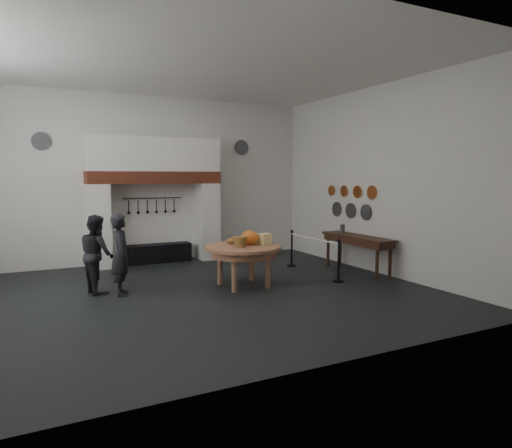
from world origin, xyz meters
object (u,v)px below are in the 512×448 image
visitor_far (97,254)px  barrier_post_far (292,249)px  iron_range (156,253)px  barrier_post_near (339,262)px  visitor_near (121,255)px  side_table (357,237)px  work_table (243,247)px

visitor_far → barrier_post_far: visitor_far is taller
iron_range → barrier_post_near: size_ratio=2.11×
visitor_near → barrier_post_near: visitor_near is taller
visitor_near → visitor_far: size_ratio=1.02×
iron_range → barrier_post_near: barrier_post_near is taller
iron_range → barrier_post_far: bearing=-34.7°
iron_range → barrier_post_far: size_ratio=2.11×
iron_range → visitor_far: size_ratio=1.20×
iron_range → side_table: size_ratio=0.86×
barrier_post_near → side_table: bearing=31.8°
work_table → visitor_far: bearing=163.4°
visitor_near → barrier_post_near: size_ratio=1.79×
iron_range → visitor_near: size_ratio=1.18×
iron_range → visitor_far: visitor_far is taller
iron_range → barrier_post_far: 3.71m
barrier_post_near → barrier_post_far: (0.00, 2.00, 0.00)m
visitor_far → side_table: size_ratio=0.72×
iron_range → work_table: size_ratio=1.17×
visitor_near → barrier_post_far: visitor_near is taller
iron_range → visitor_near: (-1.47, -3.07, 0.56)m
work_table → visitor_far: 2.98m
work_table → visitor_far: (-2.86, 0.85, -0.05)m
work_table → barrier_post_far: (2.06, 1.42, -0.39)m
visitor_near → barrier_post_far: size_ratio=1.79×
barrier_post_near → barrier_post_far: bearing=90.0°
iron_range → work_table: (0.99, -3.52, 0.59)m
visitor_far → barrier_post_near: visitor_far is taller
visitor_near → barrier_post_far: (4.52, 0.97, -0.36)m
side_table → iron_range: bearing=139.9°
work_table → barrier_post_near: size_ratio=1.80×
visitor_far → side_table: bearing=-109.5°
side_table → visitor_far: bearing=172.5°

